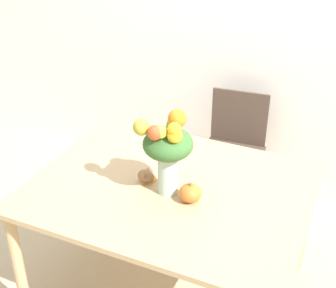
# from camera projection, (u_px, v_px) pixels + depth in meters

# --- Properties ---
(ground_plane) EXTENTS (12.00, 12.00, 0.00)m
(ground_plane) POSITION_uv_depth(u_px,v_px,m) (170.00, 288.00, 2.79)
(ground_plane) COLOR tan
(wall_back) EXTENTS (8.00, 0.06, 2.70)m
(wall_back) POSITION_uv_depth(u_px,v_px,m) (249.00, 13.00, 3.16)
(wall_back) COLOR white
(wall_back) RESTS_ON ground_plane
(dining_table) EXTENTS (1.43, 1.12, 0.74)m
(dining_table) POSITION_uv_depth(u_px,v_px,m) (170.00, 198.00, 2.47)
(dining_table) COLOR tan
(dining_table) RESTS_ON ground_plane
(flower_vase) EXTENTS (0.27, 0.25, 0.46)m
(flower_vase) POSITION_uv_depth(u_px,v_px,m) (167.00, 148.00, 2.25)
(flower_vase) COLOR #B2CCBC
(flower_vase) RESTS_ON dining_table
(pumpkin) EXTENTS (0.11, 0.11, 0.10)m
(pumpkin) POSITION_uv_depth(u_px,v_px,m) (190.00, 193.00, 2.30)
(pumpkin) COLOR orange
(pumpkin) RESTS_ON dining_table
(turkey_figurine) EXTENTS (0.09, 0.12, 0.07)m
(turkey_figurine) POSITION_uv_depth(u_px,v_px,m) (147.00, 174.00, 2.46)
(turkey_figurine) COLOR #936642
(turkey_figurine) RESTS_ON dining_table
(dining_chair_near_window) EXTENTS (0.45, 0.45, 0.86)m
(dining_chair_near_window) POSITION_uv_depth(u_px,v_px,m) (233.00, 151.00, 3.30)
(dining_chair_near_window) COLOR #47382D
(dining_chair_near_window) RESTS_ON ground_plane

